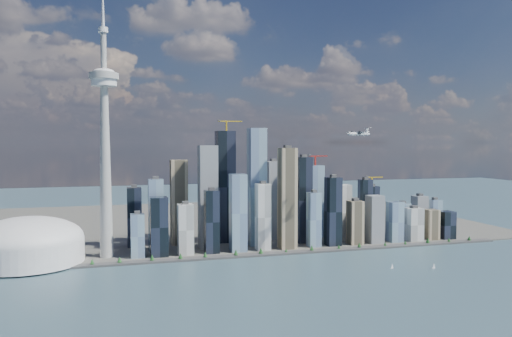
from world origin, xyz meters
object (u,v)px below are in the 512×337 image
object	(u,v)px
needle_tower	(105,138)
sailboat_west	(392,267)
dome_stadium	(28,243)
airplane	(359,133)
sailboat_east	(434,267)

from	to	relation	value
needle_tower	sailboat_west	size ratio (longest dim) A/B	52.60
needle_tower	dome_stadium	size ratio (longest dim) A/B	2.75
airplane	needle_tower	bearing A→B (deg)	145.56
dome_stadium	sailboat_west	size ratio (longest dim) A/B	19.11
needle_tower	sailboat_west	bearing A→B (deg)	-24.20
dome_stadium	needle_tower	bearing A→B (deg)	4.09
airplane	dome_stadium	bearing A→B (deg)	149.91
needle_tower	sailboat_east	distance (m)	661.37
sailboat_west	airplane	bearing A→B (deg)	89.28
sailboat_east	sailboat_west	bearing A→B (deg)	160.75
airplane	sailboat_east	world-z (taller)	airplane
needle_tower	dome_stadium	bearing A→B (deg)	-175.91
needle_tower	sailboat_west	xyz separation A→B (m)	(496.75, -223.29, -232.48)
dome_stadium	sailboat_east	bearing A→B (deg)	-18.22
sailboat_west	sailboat_east	distance (m)	75.33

